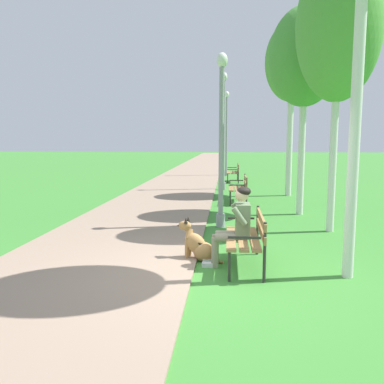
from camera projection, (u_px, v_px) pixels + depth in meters
name	position (u px, v px, depth m)	size (l,w,h in m)	color
ground_plane	(206.00, 276.00, 5.80)	(120.00, 120.00, 0.00)	#3D8433
paved_path	(200.00, 166.00, 29.66)	(3.26, 60.00, 0.04)	gray
park_bench_near	(249.00, 234.00, 6.16)	(0.55, 1.50, 0.85)	olive
park_bench_mid	(240.00, 186.00, 12.55)	(0.55, 1.50, 0.85)	olive
park_bench_far	(234.00, 171.00, 18.69)	(0.55, 1.50, 0.85)	olive
person_seated_on_near_bench	(235.00, 223.00, 6.17)	(0.74, 0.49, 1.25)	gray
dog_shepherd	(198.00, 245.00, 6.51)	(0.80, 0.43, 0.71)	#B27F47
lamp_post_near	(221.00, 139.00, 8.82)	(0.24, 0.24, 3.83)	gray
lamp_post_mid	(224.00, 130.00, 15.51)	(0.24, 0.24, 4.52)	gray
lamp_post_far	(227.00, 133.00, 21.70)	(0.24, 0.24, 4.55)	gray
birch_tree_second	(339.00, 27.00, 8.08)	(1.72, 1.72, 5.77)	silver
birch_tree_third	(305.00, 58.00, 10.09)	(1.79, 1.84, 5.31)	silver
birch_tree_fourth	(292.00, 63.00, 13.58)	(1.82, 1.97, 5.95)	silver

